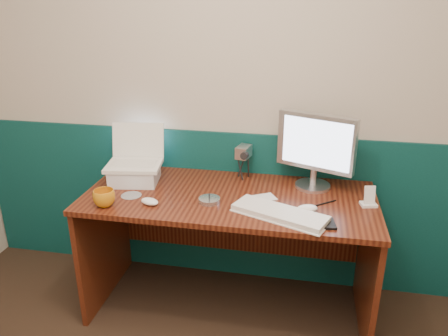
% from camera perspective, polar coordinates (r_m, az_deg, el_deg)
% --- Properties ---
extents(back_wall, '(3.50, 0.04, 2.50)m').
position_cam_1_polar(back_wall, '(2.61, 1.75, 9.92)').
color(back_wall, '#BFB2A2').
rests_on(back_wall, ground).
extents(wainscot, '(3.48, 0.02, 1.00)m').
position_cam_1_polar(wainscot, '(2.84, 1.55, -5.12)').
color(wainscot, '#083637').
rests_on(wainscot, ground).
extents(desk, '(1.60, 0.70, 0.75)m').
position_cam_1_polar(desk, '(2.59, 0.64, -11.12)').
color(desk, '#38120A').
rests_on(desk, ground).
extents(laptop_riser, '(0.30, 0.27, 0.09)m').
position_cam_1_polar(laptop_riser, '(2.62, -11.58, -0.84)').
color(laptop_riser, white).
rests_on(laptop_riser, desk).
extents(laptop, '(0.34, 0.28, 0.26)m').
position_cam_1_polar(laptop, '(2.56, -11.87, 2.81)').
color(laptop, white).
rests_on(laptop, laptop_riser).
extents(monitor, '(0.46, 0.28, 0.44)m').
position_cam_1_polar(monitor, '(2.49, 11.85, 2.23)').
color(monitor, silver).
rests_on(monitor, desk).
extents(keyboard, '(0.50, 0.32, 0.03)m').
position_cam_1_polar(keyboard, '(2.20, 7.29, -5.98)').
color(keyboard, white).
rests_on(keyboard, desk).
extents(mouse_right, '(0.13, 0.11, 0.04)m').
position_cam_1_polar(mouse_right, '(2.26, 10.78, -5.24)').
color(mouse_right, white).
rests_on(mouse_right, desk).
extents(mouse_left, '(0.12, 0.09, 0.03)m').
position_cam_1_polar(mouse_left, '(2.33, -9.68, -4.33)').
color(mouse_left, white).
rests_on(mouse_left, desk).
extents(mug, '(0.15, 0.15, 0.09)m').
position_cam_1_polar(mug, '(2.36, -15.39, -3.80)').
color(mug, orange).
rests_on(mug, desk).
extents(camcorder, '(0.11, 0.14, 0.20)m').
position_cam_1_polar(camcorder, '(2.61, 2.57, 0.69)').
color(camcorder, '#BABABF').
rests_on(camcorder, desk).
extents(cd_spindle, '(0.11, 0.11, 0.02)m').
position_cam_1_polar(cd_spindle, '(2.33, -1.92, -4.21)').
color(cd_spindle, '#B0B9C1').
rests_on(cd_spindle, desk).
extents(cd_loose_a, '(0.11, 0.11, 0.00)m').
position_cam_1_polar(cd_loose_a, '(2.46, -12.02, -3.52)').
color(cd_loose_a, silver).
rests_on(cd_loose_a, desk).
extents(pen, '(0.11, 0.09, 0.01)m').
position_cam_1_polar(pen, '(2.38, 13.12, -4.48)').
color(pen, black).
rests_on(pen, desk).
extents(papers, '(0.17, 0.15, 0.00)m').
position_cam_1_polar(papers, '(2.38, 5.03, -3.92)').
color(papers, white).
rests_on(papers, desk).
extents(dock, '(0.09, 0.08, 0.02)m').
position_cam_1_polar(dock, '(2.41, 18.34, -4.53)').
color(dock, white).
rests_on(dock, desk).
extents(music_player, '(0.06, 0.04, 0.10)m').
position_cam_1_polar(music_player, '(2.39, 18.50, -3.34)').
color(music_player, white).
rests_on(music_player, dock).
extents(pda, '(0.08, 0.12, 0.01)m').
position_cam_1_polar(pda, '(2.17, 13.47, -7.07)').
color(pda, black).
rests_on(pda, desk).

